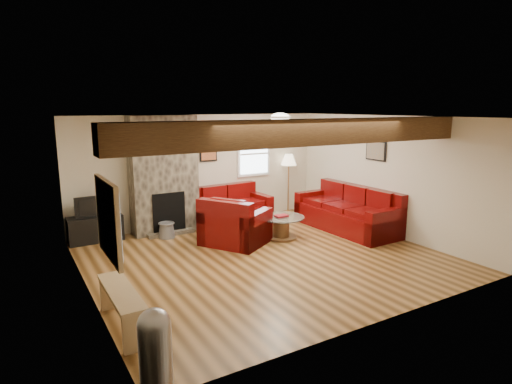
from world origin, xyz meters
TOP-DOWN VIEW (x-y plane):
  - room at (0.00, 0.00)m, footprint 8.00×8.00m
  - oak_beam at (0.00, -1.25)m, footprint 6.00×0.36m
  - chimney_breast at (-1.00, 2.49)m, footprint 1.40×0.67m
  - back_window at (1.35, 2.71)m, footprint 0.90×0.08m
  - hatch_window at (-2.96, -1.50)m, footprint 0.08×1.00m
  - ceiling_dome at (0.90, 0.90)m, footprint 0.40×0.40m
  - artwork_back at (0.15, 2.71)m, footprint 0.42×0.06m
  - artwork_right at (2.96, 0.30)m, footprint 0.06×0.55m
  - sofa_three at (2.48, 0.60)m, footprint 1.08×2.47m
  - loveseat at (0.50, 2.23)m, footprint 1.73×1.07m
  - armchair_red at (-0.08, 0.99)m, footprint 1.48×1.52m
  - coffee_table at (0.89, 0.80)m, footprint 0.95×0.95m
  - tv_cabinet at (-2.45, 2.53)m, footprint 1.04×0.42m
  - television at (-2.45, 2.53)m, footprint 0.74×0.10m
  - floor_lamp at (2.24, 2.49)m, footprint 0.39×0.39m
  - pine_bench at (-2.83, -1.25)m, footprint 0.31×1.31m
  - pedal_bin at (-2.82, -2.55)m, footprint 0.42×0.42m
  - coal_bucket at (-1.13, 2.05)m, footprint 0.35×0.35m

SIDE VIEW (x-z plane):
  - coal_bucket at x=-1.13m, z-range 0.00..0.33m
  - coffee_table at x=0.89m, z-range -0.02..0.48m
  - pine_bench at x=-2.83m, z-range 0.00..0.49m
  - tv_cabinet at x=-2.45m, z-range 0.00..0.52m
  - pedal_bin at x=-2.82m, z-range 0.00..0.81m
  - loveseat at x=0.50m, z-range 0.00..0.89m
  - armchair_red at x=-0.08m, z-range 0.00..0.94m
  - sofa_three at x=2.48m, z-range 0.00..0.94m
  - television at x=-2.45m, z-range 0.52..0.95m
  - chimney_breast at x=-1.00m, z-range -0.03..2.47m
  - room at x=0.00m, z-range -2.75..5.25m
  - floor_lamp at x=2.24m, z-range 0.53..2.04m
  - hatch_window at x=-2.96m, z-range 1.00..1.90m
  - back_window at x=1.35m, z-range 1.00..2.10m
  - artwork_back at x=0.15m, z-range 1.44..1.96m
  - artwork_right at x=2.96m, z-range 1.54..1.96m
  - oak_beam at x=0.00m, z-range 2.12..2.50m
  - ceiling_dome at x=0.90m, z-range 2.35..2.53m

